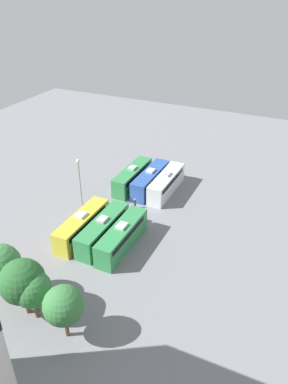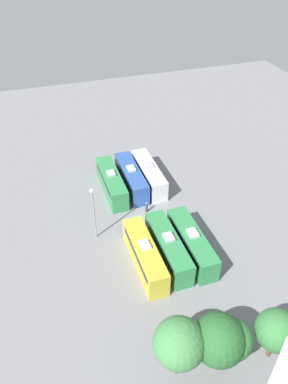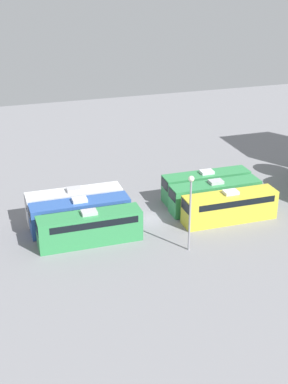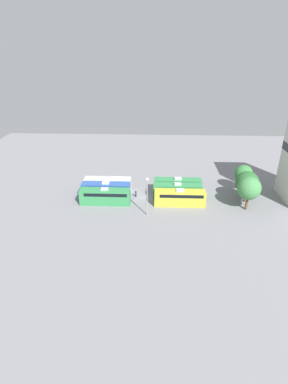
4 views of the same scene
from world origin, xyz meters
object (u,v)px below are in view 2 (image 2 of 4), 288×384
(bus_1, at_px, (131,177))
(bus_4, at_px, (168,247))
(bus_2, at_px, (112,182))
(tree_2, at_px, (219,340))
(worker_person, at_px, (147,208))
(light_pole, at_px, (93,206))
(bus_3, at_px, (192,243))
(bus_5, at_px, (145,255))
(bus_0, at_px, (149,174))
(tree_0, at_px, (277,330))
(tree_3, at_px, (179,343))
(tree_1, at_px, (231,339))

(bus_1, bearing_deg, bus_4, 90.04)
(bus_2, height_order, tree_2, tree_2)
(worker_person, height_order, light_pole, light_pole)
(bus_3, distance_m, worker_person, 10.19)
(bus_4, distance_m, bus_5, 3.26)
(bus_2, height_order, light_pole, light_pole)
(bus_0, bearing_deg, bus_3, 90.63)
(bus_4, relative_size, tree_2, 1.55)
(worker_person, bearing_deg, tree_0, 100.22)
(bus_1, xyz_separation_m, bus_5, (3.24, 16.52, 0.00))
(tree_2, relative_size, tree_3, 0.96)
(bus_4, xyz_separation_m, worker_person, (-0.30, -9.49, -1.06))
(bus_4, height_order, tree_1, tree_1)
(bus_0, distance_m, tree_3, 31.59)
(bus_4, bearing_deg, bus_1, -89.96)
(tree_1, bearing_deg, tree_0, 171.45)
(tree_1, bearing_deg, light_pole, -68.93)
(tree_1, relative_size, tree_3, 0.83)
(bus_0, relative_size, light_pole, 1.33)
(bus_2, bearing_deg, tree_3, 87.57)
(bus_2, relative_size, bus_4, 1.00)
(bus_0, relative_size, tree_1, 1.79)
(bus_3, bearing_deg, bus_0, -89.37)
(worker_person, bearing_deg, light_pole, 19.17)
(tree_3, bearing_deg, bus_2, -92.43)
(bus_5, relative_size, tree_0, 1.70)
(bus_1, xyz_separation_m, bus_2, (3.32, 0.31, 0.00))
(bus_3, height_order, worker_person, bus_3)
(tree_2, bearing_deg, worker_person, -92.92)
(bus_1, bearing_deg, bus_2, 5.35)
(tree_0, bearing_deg, bus_2, -75.47)
(light_pole, relative_size, tree_2, 1.16)
(tree_0, bearing_deg, bus_0, -86.64)
(bus_1, distance_m, bus_5, 16.84)
(bus_3, relative_size, worker_person, 6.37)
(bus_0, distance_m, bus_1, 2.97)
(light_pole, bearing_deg, worker_person, -160.83)
(bus_3, height_order, bus_5, same)
(worker_person, xyz_separation_m, tree_2, (1.24, 24.37, 3.76))
(tree_3, bearing_deg, bus_0, -103.95)
(bus_1, xyz_separation_m, bus_4, (-0.01, 16.21, 0.00))
(worker_person, height_order, tree_1, tree_1)
(tree_0, distance_m, tree_2, 5.82)
(bus_0, xyz_separation_m, bus_2, (6.30, 0.37, 0.00))
(bus_4, distance_m, light_pole, 10.98)
(bus_0, height_order, tree_0, tree_0)
(tree_3, bearing_deg, bus_1, -98.60)
(bus_2, bearing_deg, bus_0, -176.60)
(bus_1, relative_size, bus_2, 1.00)
(bus_5, xyz_separation_m, tree_2, (-2.31, 14.57, 2.70))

